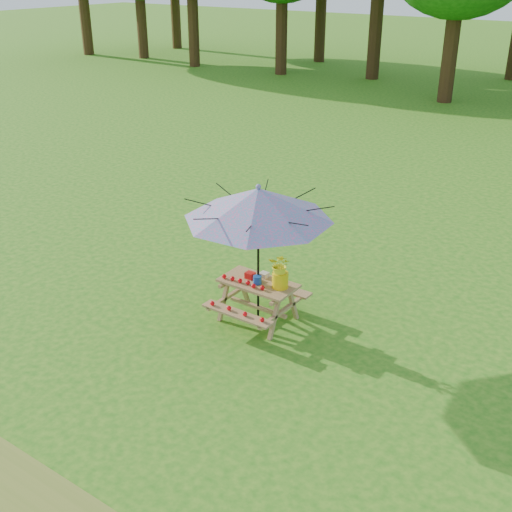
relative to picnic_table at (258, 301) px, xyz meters
The scene contains 6 objects.
ground 3.60m from the picnic_table, 149.10° to the right, with size 120.00×120.00×0.00m, color #206C14.
picnic_table is the anchor object (origin of this frame).
patio_umbrella 1.62m from the picnic_table, 84.81° to the left, with size 2.83×2.83×2.25m.
produce_bins 0.40m from the picnic_table, 147.22° to the left, with size 0.33×0.39×0.13m.
tomatoes_row 0.44m from the picnic_table, 130.12° to the right, with size 0.77×0.13×0.07m, color red, non-canonical shape.
flower_bucket 0.75m from the picnic_table, ahead, with size 0.40×0.37×0.56m.
Camera 1 is at (8.14, -5.37, 5.19)m, focal length 45.00 mm.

